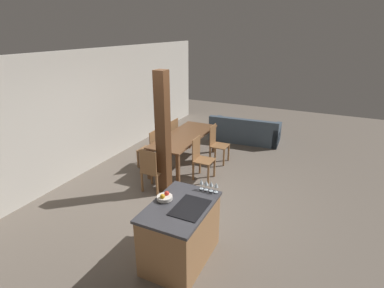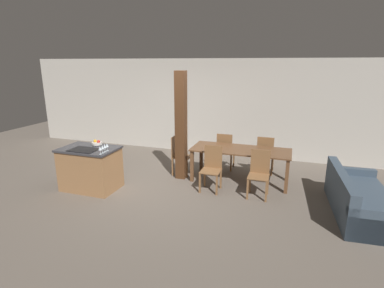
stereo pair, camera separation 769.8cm
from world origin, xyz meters
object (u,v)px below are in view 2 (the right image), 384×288
at_px(wine_glass_near, 100,149).
at_px(timber_post, 181,126).
at_px(fruit_bowl, 97,143).
at_px(dining_chair_near_right, 259,173).
at_px(wine_glass_middle, 102,147).
at_px(kitchen_island, 91,168).
at_px(wine_glass_end, 107,145).
at_px(dining_chair_far_left, 225,151).
at_px(dining_chair_far_right, 265,154).
at_px(dining_chair_near_left, 212,168).
at_px(dining_table, 241,153).
at_px(dining_chair_head_end, 179,154).
at_px(wine_glass_far, 105,146).
at_px(couch, 359,201).

distance_m(wine_glass_near, timber_post, 1.87).
height_order(fruit_bowl, dining_chair_near_right, fruit_bowl).
height_order(wine_glass_middle, timber_post, timber_post).
bearing_deg(dining_chair_near_right, fruit_bowl, -171.44).
xyz_separation_m(kitchen_island, wine_glass_end, (0.51, -0.09, 0.56)).
distance_m(wine_glass_middle, wine_glass_end, 0.15).
bearing_deg(dining_chair_far_left, dining_chair_far_right, -180.00).
xyz_separation_m(dining_chair_near_left, dining_chair_far_left, (-0.00, 1.29, 0.00)).
height_order(wine_glass_end, dining_chair_near_left, wine_glass_end).
bearing_deg(dining_table, timber_post, -170.73).
bearing_deg(fruit_bowl, wine_glass_middle, -45.67).
height_order(fruit_bowl, dining_chair_far_left, fruit_bowl).
height_order(dining_chair_near_right, dining_chair_far_right, same).
distance_m(wine_glass_end, dining_chair_far_left, 2.92).
bearing_deg(dining_chair_head_end, dining_chair_far_right, -71.58).
xyz_separation_m(wine_glass_end, dining_chair_head_end, (0.94, 1.49, -0.53)).
bearing_deg(dining_chair_near_left, dining_chair_far_left, 90.00).
relative_size(wine_glass_far, couch, 0.08).
relative_size(wine_glass_near, dining_chair_near_right, 0.17).
distance_m(kitchen_island, timber_post, 2.13).
bearing_deg(fruit_bowl, dining_table, 21.80).
xyz_separation_m(wine_glass_end, timber_post, (1.08, 1.28, 0.20)).
relative_size(wine_glass_middle, dining_chair_far_left, 0.17).
height_order(wine_glass_end, timber_post, timber_post).
height_order(wine_glass_near, dining_chair_near_right, wine_glass_near).
xyz_separation_m(dining_chair_far_right, couch, (1.76, -1.50, -0.23)).
xyz_separation_m(wine_glass_near, wine_glass_middle, (0.00, 0.08, 0.00)).
bearing_deg(kitchen_island, wine_glass_end, -9.79).
relative_size(dining_chair_near_left, dining_chair_near_right, 1.00).
distance_m(dining_chair_head_end, timber_post, 0.77).
relative_size(dining_chair_near_right, timber_post, 0.38).
distance_m(wine_glass_near, couch, 4.78).
xyz_separation_m(kitchen_island, dining_chair_far_left, (2.42, 2.05, 0.03)).
height_order(dining_chair_near_right, dining_chair_head_end, same).
bearing_deg(dining_chair_head_end, fruit_bowl, 128.92).
height_order(dining_chair_near_left, dining_chair_near_right, same).
height_order(kitchen_island, wine_glass_near, wine_glass_near).
height_order(wine_glass_end, dining_chair_far_right, wine_glass_end).
xyz_separation_m(dining_table, dining_chair_head_end, (-1.45, -0.00, -0.17)).
bearing_deg(dining_chair_far_left, dining_chair_head_end, 33.65).
relative_size(wine_glass_end, dining_chair_near_right, 0.17).
bearing_deg(wine_glass_far, dining_table, 33.21).
relative_size(fruit_bowl, dining_chair_head_end, 0.23).
height_order(wine_glass_near, couch, wine_glass_near).
xyz_separation_m(fruit_bowl, couch, (5.13, 0.30, -0.68)).
xyz_separation_m(kitchen_island, dining_chair_far_right, (3.39, 2.05, 0.03)).
relative_size(dining_table, dining_chair_near_right, 2.32).
height_order(dining_table, dining_chair_near_right, dining_chair_near_right).
xyz_separation_m(fruit_bowl, wine_glass_end, (0.48, -0.34, 0.08)).
bearing_deg(dining_chair_near_left, wine_glass_near, -150.59).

